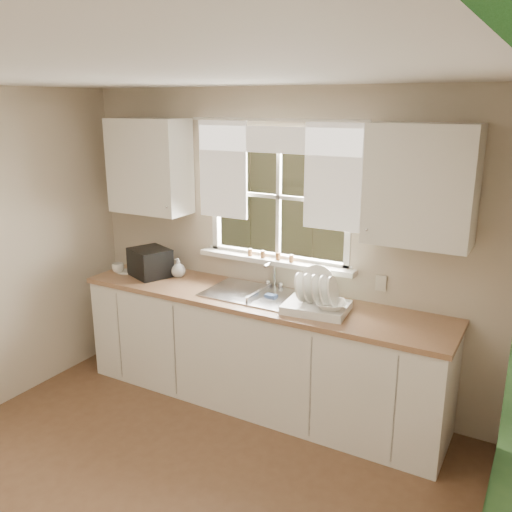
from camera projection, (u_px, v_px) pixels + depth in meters
The scene contains 20 objects.
room_walls at pixel (86, 340), 2.69m from camera, with size 3.62×4.02×2.50m.
ceiling at pixel (73, 73), 2.40m from camera, with size 3.60×4.00×0.02m, color silver.
window at pixel (277, 217), 4.35m from camera, with size 1.38×0.16×1.06m.
curtains at pixel (275, 162), 4.18m from camera, with size 1.50×0.03×0.81m.
base_cabinets at pixel (258, 352), 4.37m from camera, with size 3.00×0.62×0.87m, color white.
countertop at pixel (258, 299), 4.24m from camera, with size 3.04×0.65×0.04m, color #9A6F4D.
upper_cabinet_left at pixel (149, 166), 4.65m from camera, with size 0.70×0.33×0.80m, color white.
upper_cabinet_right at pixel (421, 185), 3.56m from camera, with size 0.70×0.33×0.80m, color white.
wall_outlet at pixel (381, 283), 4.03m from camera, with size 0.08×0.01×0.12m, color beige.
sill_jars at pixel (270, 255), 4.40m from camera, with size 0.42×0.04×0.06m.
backyard at pixel (488, 35), 8.92m from camera, with size 20.00×10.00×6.13m.
sink at pixel (260, 304), 4.28m from camera, with size 0.88×0.52×0.40m.
dish_rack at pixel (316, 301), 3.93m from camera, with size 0.49×0.39×0.31m.
bowl at pixel (330, 305), 3.82m from camera, with size 0.22×0.22×0.05m, color white.
soap_bottle_a at pixel (322, 284), 4.14m from camera, with size 0.10×0.10×0.26m, color green.
soap_bottle_b at pixel (152, 261), 4.86m from camera, with size 0.08×0.08×0.18m, color #314FB9.
soap_bottle_c at pixel (178, 268), 4.71m from camera, with size 0.13×0.13×0.16m, color #EEEBC4.
saucer at pixel (126, 272), 4.85m from camera, with size 0.16×0.16×0.01m, color silver.
cup at pixel (118, 268), 4.84m from camera, with size 0.11×0.11×0.09m, color silver.
black_appliance at pixel (150, 262), 4.73m from camera, with size 0.33×0.29×0.24m, color black.
Camera 1 is at (1.95, -1.80, 2.37)m, focal length 38.00 mm.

